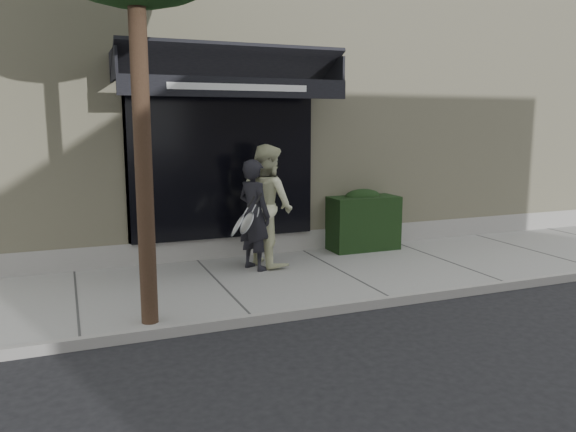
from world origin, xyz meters
name	(u,v)px	position (x,y,z in m)	size (l,w,h in m)	color
ground	(339,277)	(0.00, 0.00, 0.00)	(80.00, 80.00, 0.00)	black
sidewalk	(340,274)	(0.00, 0.00, 0.06)	(20.00, 3.00, 0.12)	gray
curb	(391,301)	(0.00, -1.55, 0.07)	(20.00, 0.10, 0.14)	gray
building_facade	(245,111)	(-0.01, 4.96, 2.74)	(14.30, 8.04, 5.64)	beige
hedge	(362,221)	(1.10, 1.25, 0.66)	(1.30, 0.70, 1.14)	black
pedestrian_front	(254,215)	(-1.25, 0.59, 1.01)	(0.84, 0.94, 1.79)	black
pedestrian_back	(267,205)	(-0.95, 0.80, 1.13)	(0.98, 1.14, 2.02)	beige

